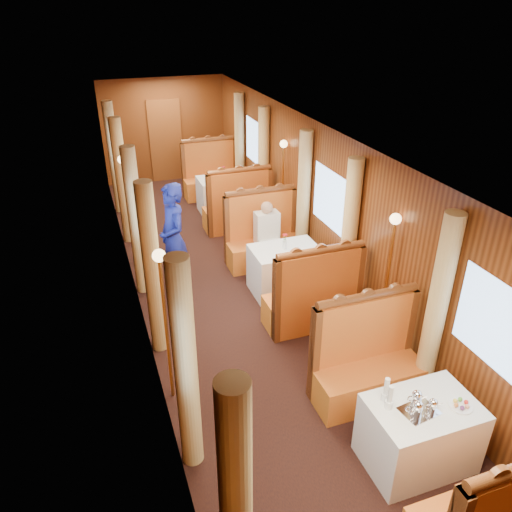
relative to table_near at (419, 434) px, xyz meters
name	(u,v)px	position (x,y,z in m)	size (l,w,h in m)	color
floor	(240,299)	(-0.75, 3.50, -0.38)	(3.00, 12.00, 0.01)	black
ceiling	(237,141)	(-0.75, 3.50, 2.12)	(3.00, 12.00, 0.01)	silver
wall_far	(165,130)	(-0.75, 9.50, 0.88)	(3.00, 2.50, 0.01)	brown
wall_left	(134,241)	(-2.25, 3.50, 0.88)	(12.00, 2.50, 0.01)	brown
wall_right	(332,213)	(0.75, 3.50, 0.88)	(12.00, 2.50, 0.01)	brown
doorway_far	(166,141)	(-0.75, 9.47, 0.62)	(0.80, 0.04, 2.00)	brown
table_near	(419,434)	(0.00, 0.00, 0.00)	(1.05, 0.72, 0.75)	white
banquette_near_aft	(367,366)	(0.00, 1.01, 0.05)	(1.30, 0.55, 1.34)	#B83814
table_mid	(285,270)	(0.00, 3.50, 0.00)	(1.05, 0.72, 0.75)	white
banquette_mid_fwd	(313,300)	(0.00, 2.49, 0.05)	(1.30, 0.55, 1.34)	#B83814
banquette_mid_aft	(263,240)	(0.00, 4.51, 0.05)	(1.30, 0.55, 1.34)	#B83814
table_far	(224,195)	(0.00, 7.00, 0.00)	(1.05, 0.72, 0.75)	white
banquette_far_fwd	(238,210)	(0.00, 5.99, 0.05)	(1.30, 0.55, 1.34)	#B83814
banquette_far_aft	(211,178)	(0.00, 8.01, 0.05)	(1.30, 0.55, 1.34)	#B83814
tea_tray	(419,411)	(-0.10, -0.05, 0.38)	(0.34, 0.26, 0.01)	silver
teapot_left	(417,410)	(-0.15, -0.08, 0.44)	(0.16, 0.12, 0.13)	silver
teapot_right	(433,407)	(0.01, -0.08, 0.43)	(0.14, 0.10, 0.11)	silver
teapot_back	(416,400)	(-0.08, 0.04, 0.44)	(0.16, 0.12, 0.13)	silver
fruit_plate	(461,405)	(0.31, -0.12, 0.39)	(0.23, 0.23, 0.05)	white
cup_inboard	(390,399)	(-0.35, 0.09, 0.48)	(0.08, 0.08, 0.26)	white
cup_outboard	(386,392)	(-0.32, 0.20, 0.48)	(0.08, 0.08, 0.26)	white
rose_vase_mid	(285,238)	(-0.01, 3.52, 0.55)	(0.06, 0.06, 0.36)	silver
rose_vase_far	(224,170)	(0.03, 7.04, 0.55)	(0.06, 0.06, 0.36)	silver
window_left_near	(192,409)	(-2.24, 0.00, 1.07)	(1.20, 0.90, 0.01)	#85ADDF
curtain_left_near_b	(186,369)	(-2.13, 0.78, 0.80)	(0.22, 0.22, 2.35)	tan
window_right_near	(503,331)	(0.74, 0.00, 1.07)	(1.20, 0.90, 0.01)	#85ADDF
curtain_right_near_b	(436,313)	(0.63, 0.78, 0.80)	(0.22, 0.22, 2.35)	tan
window_left_mid	(133,228)	(-2.24, 3.50, 1.07)	(1.20, 0.90, 0.01)	#85ADDF
curtain_left_mid_a	(152,271)	(-2.13, 2.72, 0.80)	(0.22, 0.22, 2.35)	tan
curtain_left_mid_b	(136,223)	(-2.13, 4.28, 0.80)	(0.22, 0.22, 2.35)	tan
window_right_mid	(332,201)	(0.74, 3.50, 1.07)	(1.20, 0.90, 0.01)	#85ADDF
curtain_right_mid_a	(349,239)	(0.63, 2.72, 0.80)	(0.22, 0.22, 2.35)	tan
curtain_right_mid_b	(303,200)	(0.63, 4.28, 0.80)	(0.22, 0.22, 2.35)	tan
window_left_far	(111,156)	(-2.24, 7.00, 1.07)	(1.20, 0.90, 0.01)	#85ADDF
curtain_left_far_a	(122,182)	(-2.13, 6.22, 0.80)	(0.22, 0.22, 2.35)	tan
curtain_left_far_b	(114,158)	(-2.13, 7.78, 0.80)	(0.22, 0.22, 2.35)	tan
window_right_far	(256,143)	(0.74, 7.00, 1.07)	(1.20, 0.90, 0.01)	#85ADDF
curtain_right_far_a	(263,167)	(0.63, 6.22, 0.80)	(0.22, 0.22, 2.35)	tan
curtain_right_far_b	(240,146)	(0.63, 7.78, 0.80)	(0.22, 0.22, 2.35)	tan
sconce_left_fore	(163,297)	(-2.15, 1.75, 1.01)	(0.14, 0.14, 1.95)	#BF8C3F
sconce_right_fore	(390,256)	(0.65, 1.75, 1.01)	(0.14, 0.14, 1.95)	#BF8C3F
sconce_left_aft	(126,189)	(-2.15, 5.25, 1.01)	(0.14, 0.14, 1.95)	#BF8C3F
sconce_right_aft	(283,171)	(0.65, 5.25, 1.01)	(0.14, 0.14, 1.95)	#BF8C3F
steward	(174,239)	(-1.61, 4.15, 0.51)	(0.65, 0.42, 1.77)	navy
passenger	(267,229)	(0.00, 4.30, 0.37)	(0.40, 0.44, 0.76)	beige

